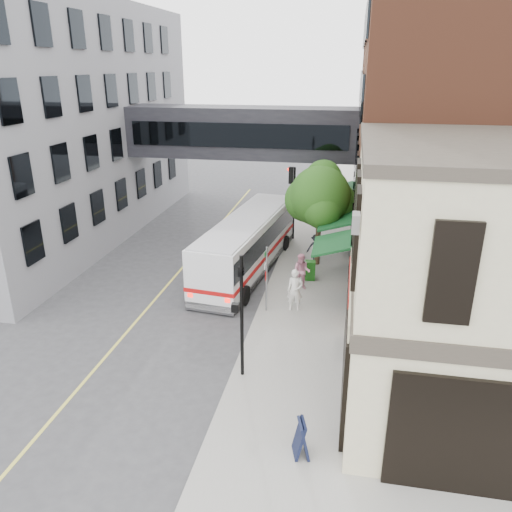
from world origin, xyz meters
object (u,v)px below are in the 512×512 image
at_px(bus, 247,242).
at_px(sandwich_board, 301,438).
at_px(pedestrian_b, 302,272).
at_px(pedestrian_a, 295,290).
at_px(newspaper_box, 310,270).
at_px(pedestrian_c, 316,248).

xyz_separation_m(bus, sandwich_board, (4.26, -13.18, -0.91)).
xyz_separation_m(pedestrian_b, sandwich_board, (1.15, -11.10, -0.33)).
bearing_deg(pedestrian_a, newspaper_box, 77.77).
height_order(bus, pedestrian_a, bus).
bearing_deg(newspaper_box, bus, 158.90).
relative_size(bus, newspaper_box, 11.00).
bearing_deg(sandwich_board, pedestrian_b, 80.09).
bearing_deg(newspaper_box, pedestrian_c, 82.15).
bearing_deg(bus, pedestrian_c, 26.59).
distance_m(bus, pedestrian_a, 5.37).
bearing_deg(newspaper_box, pedestrian_b, -111.76).
relative_size(pedestrian_c, newspaper_box, 1.55).
bearing_deg(pedestrian_c, pedestrian_b, -103.65).
xyz_separation_m(pedestrian_b, pedestrian_c, (0.39, 3.82, -0.12)).
bearing_deg(pedestrian_b, newspaper_box, 82.48).
xyz_separation_m(pedestrian_a, pedestrian_c, (0.45, 6.13, -0.18)).
height_order(pedestrian_b, newspaper_box, pedestrian_b).
xyz_separation_m(pedestrian_a, newspaper_box, (0.38, 3.48, -0.45)).
height_order(pedestrian_a, newspaper_box, pedestrian_a).
distance_m(bus, newspaper_box, 3.67).
height_order(pedestrian_b, sandwich_board, pedestrian_b).
height_order(pedestrian_c, sandwich_board, pedestrian_c).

